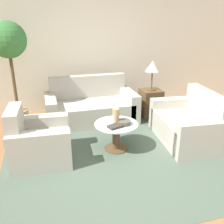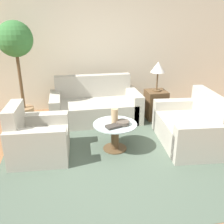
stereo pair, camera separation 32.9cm
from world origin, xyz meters
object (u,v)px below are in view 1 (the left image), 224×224
(vase, at_px, (116,116))
(book_stack, at_px, (115,126))
(table_lamp, at_px, (153,67))
(bowl, at_px, (124,122))
(sofa_main, at_px, (91,107))
(armchair, at_px, (37,143))
(potted_plant, at_px, (10,52))
(loveseat, at_px, (190,125))
(coffee_table, at_px, (116,133))

(vase, distance_m, book_stack, 0.18)
(table_lamp, bearing_deg, bowl, -129.56)
(table_lamp, xyz_separation_m, bowl, (-0.99, -1.20, -0.58))
(sofa_main, height_order, table_lamp, table_lamp)
(vase, bearing_deg, bowl, -29.15)
(armchair, height_order, potted_plant, potted_plant)
(armchair, distance_m, vase, 1.25)
(potted_plant, distance_m, book_stack, 2.37)
(sofa_main, bearing_deg, loveseat, -42.93)
(coffee_table, xyz_separation_m, table_lamp, (1.10, 1.14, 0.77))
(loveseat, relative_size, potted_plant, 0.72)
(loveseat, distance_m, coffee_table, 1.32)
(book_stack, bearing_deg, bowl, 6.86)
(armchair, bearing_deg, loveseat, -87.28)
(armchair, relative_size, book_stack, 3.51)
(vase, bearing_deg, sofa_main, 96.14)
(armchair, bearing_deg, book_stack, -93.25)
(coffee_table, distance_m, potted_plant, 2.40)
(sofa_main, relative_size, table_lamp, 2.99)
(table_lamp, distance_m, book_stack, 1.82)
(armchair, distance_m, table_lamp, 2.70)
(loveseat, height_order, coffee_table, loveseat)
(sofa_main, height_order, vase, sofa_main)
(armchair, xyz_separation_m, coffee_table, (1.22, -0.01, 0.01))
(loveseat, distance_m, vase, 1.35)
(potted_plant, height_order, bowl, potted_plant)
(coffee_table, relative_size, table_lamp, 1.16)
(loveseat, bearing_deg, book_stack, -80.54)
(armchair, relative_size, table_lamp, 1.49)
(sofa_main, bearing_deg, potted_plant, 176.20)
(coffee_table, bearing_deg, table_lamp, 46.11)
(sofa_main, xyz_separation_m, book_stack, (0.09, -1.46, 0.19))
(armchair, relative_size, vase, 3.59)
(sofa_main, xyz_separation_m, bowl, (0.26, -1.39, 0.20))
(potted_plant, bearing_deg, loveseat, -26.82)
(table_lamp, relative_size, book_stack, 2.36)
(sofa_main, relative_size, potted_plant, 0.91)
(potted_plant, bearing_deg, coffee_table, -42.28)
(armchair, xyz_separation_m, book_stack, (1.16, -0.14, 0.19))
(book_stack, bearing_deg, loveseat, -13.80)
(armchair, height_order, book_stack, armchair)
(sofa_main, bearing_deg, vase, -83.86)
(coffee_table, bearing_deg, sofa_main, 96.38)
(sofa_main, relative_size, loveseat, 1.25)
(loveseat, height_order, potted_plant, potted_plant)
(table_lamp, relative_size, vase, 2.42)
(sofa_main, relative_size, coffee_table, 2.58)
(armchair, xyz_separation_m, loveseat, (2.53, -0.04, -0.00))
(book_stack, bearing_deg, armchair, 155.14)
(potted_plant, relative_size, bowl, 9.37)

